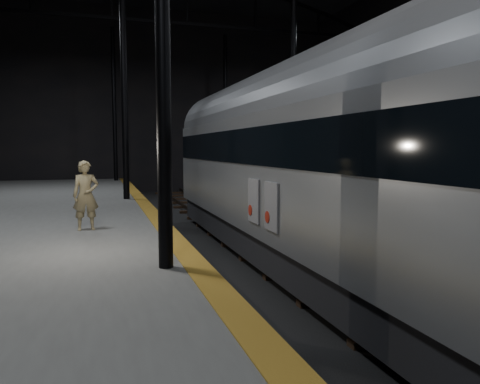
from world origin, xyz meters
name	(u,v)px	position (x,y,z in m)	size (l,w,h in m)	color
ground	(280,258)	(0.00, 0.00, 0.00)	(44.00, 44.00, 0.00)	black
tactile_strip	(166,229)	(-3.25, 0.00, 1.00)	(0.50, 43.80, 0.01)	brown
track	(280,256)	(0.00, 0.00, 0.07)	(2.40, 43.00, 0.24)	#3F3328
train	(314,157)	(0.00, -2.15, 2.92)	(2.94, 19.61, 5.24)	#94979B
woman	(86,195)	(-5.25, 0.51, 1.91)	(0.66, 0.44, 1.82)	#94845B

